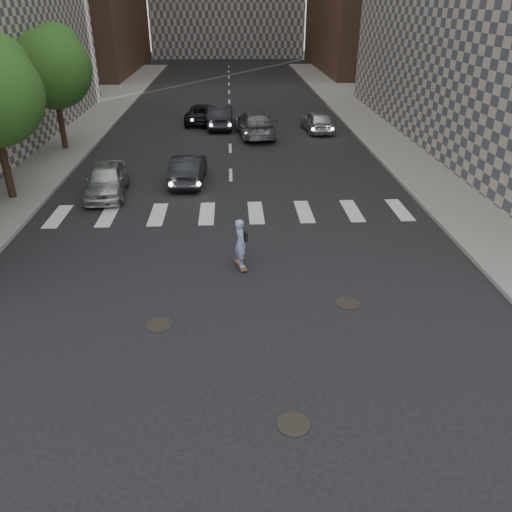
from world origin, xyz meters
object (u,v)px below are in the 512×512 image
at_px(skateboarder, 241,243).
at_px(traffic_car_b, 255,123).
at_px(traffic_car_e, 221,117).
at_px(tree_c, 53,65).
at_px(silver_sedan, 106,180).
at_px(traffic_car_a, 188,169).
at_px(traffic_car_c, 203,113).
at_px(traffic_car_d, 317,121).

xyz_separation_m(skateboarder, traffic_car_b, (1.32, 17.66, -0.12)).
bearing_deg(traffic_car_e, skateboarder, 94.27).
relative_size(tree_c, silver_sedan, 1.60).
distance_m(tree_c, traffic_car_e, 11.01).
relative_size(silver_sedan, traffic_car_b, 0.78).
bearing_deg(traffic_car_a, traffic_car_b, -108.87).
bearing_deg(traffic_car_b, traffic_car_e, -53.64).
xyz_separation_m(skateboarder, traffic_car_c, (-2.17, 21.66, -0.25)).
relative_size(skateboarder, traffic_car_c, 0.37).
height_order(silver_sedan, traffic_car_e, traffic_car_e).
height_order(skateboarder, traffic_car_c, skateboarder).
xyz_separation_m(traffic_car_a, traffic_car_e, (1.40, 11.38, 0.07)).
distance_m(traffic_car_b, traffic_car_c, 5.31).
relative_size(traffic_car_d, traffic_car_e, 0.89).
bearing_deg(traffic_car_c, traffic_car_d, 162.17).
distance_m(skateboarder, traffic_car_b, 17.71).
bearing_deg(traffic_car_e, silver_sedan, 70.99).
distance_m(traffic_car_a, traffic_car_d, 12.61).
height_order(traffic_car_a, traffic_car_c, traffic_car_a).
relative_size(tree_c, skateboarder, 3.89).
relative_size(traffic_car_a, traffic_car_e, 0.91).
xyz_separation_m(traffic_car_a, traffic_car_c, (0.11, 13.00, -0.02)).
xyz_separation_m(traffic_car_b, traffic_car_e, (-2.20, 2.38, -0.04)).
xyz_separation_m(silver_sedan, traffic_car_b, (7.11, 10.55, 0.06)).
distance_m(silver_sedan, traffic_car_e, 13.82).
relative_size(silver_sedan, traffic_car_c, 0.89).
xyz_separation_m(skateboarder, traffic_car_d, (5.46, 18.61, -0.21)).
bearing_deg(skateboarder, tree_c, 108.47).
bearing_deg(traffic_car_b, traffic_car_c, -55.30).
relative_size(tree_c, traffic_car_c, 1.43).
height_order(skateboarder, silver_sedan, skateboarder).
relative_size(skateboarder, traffic_car_b, 0.32).
height_order(traffic_car_c, traffic_car_d, traffic_car_d).
bearing_deg(traffic_car_a, traffic_car_c, -87.52).
bearing_deg(traffic_car_c, traffic_car_a, 93.47).
bearing_deg(skateboarder, traffic_car_c, 80.85).
bearing_deg(traffic_car_d, traffic_car_a, 46.67).
height_order(silver_sedan, traffic_car_c, silver_sedan).
distance_m(traffic_car_c, traffic_car_e, 2.07).
xyz_separation_m(silver_sedan, traffic_car_e, (4.90, 12.93, 0.03)).
distance_m(skateboarder, traffic_car_a, 8.96).
bearing_deg(skateboarder, traffic_car_b, 70.84).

